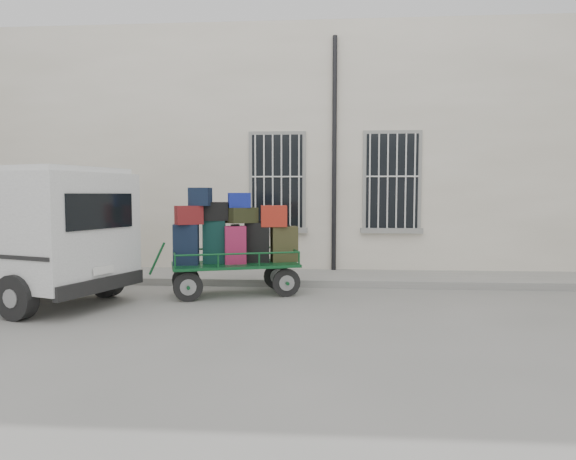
{
  "coord_description": "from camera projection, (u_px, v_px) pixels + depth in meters",
  "views": [
    {
      "loc": [
        0.75,
        -9.23,
        1.95
      ],
      "look_at": [
        0.0,
        1.0,
        1.23
      ],
      "focal_mm": 32.0,
      "sensor_mm": 36.0,
      "label": 1
    }
  ],
  "objects": [
    {
      "name": "ground",
      "position": [
        284.0,
        301.0,
        9.37
      ],
      "size": [
        80.0,
        80.0,
        0.0
      ],
      "primitive_type": "plane",
      "color": "slate",
      "rests_on": "ground"
    },
    {
      "name": "building",
      "position": [
        299.0,
        157.0,
        14.63
      ],
      "size": [
        24.0,
        5.15,
        6.0
      ],
      "color": "beige",
      "rests_on": "ground"
    },
    {
      "name": "sidewalk",
      "position": [
        292.0,
        277.0,
        11.56
      ],
      "size": [
        24.0,
        1.7,
        0.15
      ],
      "primitive_type": "cube",
      "color": "gray",
      "rests_on": "ground"
    },
    {
      "name": "luggage_cart",
      "position": [
        234.0,
        241.0,
        9.84
      ],
      "size": [
        2.83,
        1.77,
        2.07
      ],
      "rotation": [
        0.0,
        0.0,
        0.32
      ],
      "color": "black",
      "rests_on": "ground"
    },
    {
      "name": "van",
      "position": [
        0.0,
        226.0,
        9.31
      ],
      "size": [
        5.11,
        3.37,
        2.4
      ],
      "rotation": [
        0.0,
        0.0,
        -0.32
      ],
      "color": "silver",
      "rests_on": "ground"
    }
  ]
}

